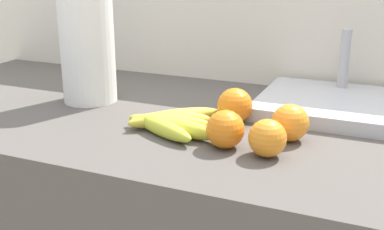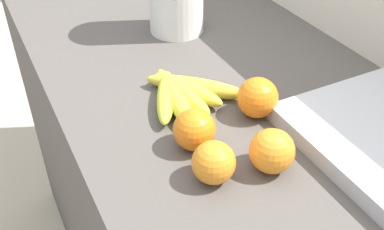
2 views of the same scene
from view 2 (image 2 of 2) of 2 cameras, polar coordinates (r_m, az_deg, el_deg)
name	(u,v)px [view 2 (image 2 of 2)]	position (r m, az deg, el deg)	size (l,w,h in m)	color
wall_back	(360,146)	(1.22, 20.17, -3.69)	(2.12, 0.06, 1.30)	silver
banana_bunch	(182,93)	(0.86, -1.29, 2.74)	(0.22, 0.20, 0.04)	#C7D038
orange_back_left	(272,151)	(0.72, 9.94, -4.45)	(0.07, 0.07, 0.07)	orange
orange_far_right	(259,97)	(0.83, 8.40, 2.22)	(0.07, 0.07, 0.07)	orange
orange_center	(214,163)	(0.69, 2.71, -5.94)	(0.07, 0.07, 0.07)	orange
orange_back_right	(195,130)	(0.75, 0.31, -1.83)	(0.07, 0.07, 0.07)	orange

